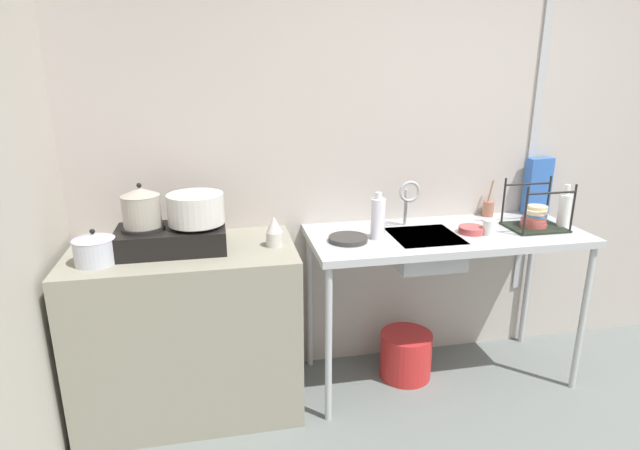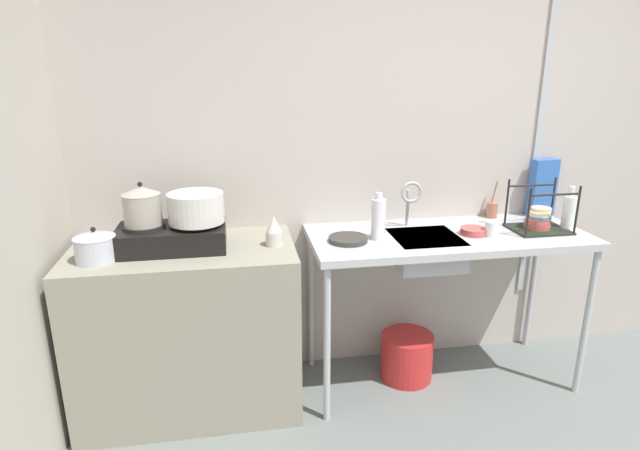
% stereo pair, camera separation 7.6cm
% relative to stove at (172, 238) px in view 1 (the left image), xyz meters
% --- Properties ---
extents(wall_back, '(5.37, 0.10, 2.62)m').
position_rel_stove_xyz_m(wall_back, '(1.72, 0.36, 0.33)').
color(wall_back, '#BAB1A9').
rests_on(wall_back, ground).
extents(wall_metal_strip, '(0.05, 0.01, 2.10)m').
position_rel_stove_xyz_m(wall_metal_strip, '(2.16, 0.30, 0.46)').
color(wall_metal_strip, '#B1B5B9').
extents(counter_concrete, '(1.14, 0.62, 0.92)m').
position_rel_stove_xyz_m(counter_concrete, '(0.05, 0.00, -0.52)').
color(counter_concrete, gray).
rests_on(counter_concrete, ground).
extents(counter_sink, '(1.55, 0.62, 0.92)m').
position_rel_stove_xyz_m(counter_sink, '(1.49, -0.00, -0.13)').
color(counter_sink, '#B1B5B9').
rests_on(counter_sink, ground).
extents(stove, '(0.54, 0.30, 0.14)m').
position_rel_stove_xyz_m(stove, '(0.00, 0.00, 0.00)').
color(stove, black).
rests_on(stove, counter_concrete).
extents(pot_on_left_burner, '(0.19, 0.19, 0.22)m').
position_rel_stove_xyz_m(pot_on_left_burner, '(-0.13, 0.00, 0.17)').
color(pot_on_left_burner, '#A39C8F').
rests_on(pot_on_left_burner, stove).
extents(pot_on_right_burner, '(0.28, 0.28, 0.15)m').
position_rel_stove_xyz_m(pot_on_right_burner, '(0.13, -0.00, 0.15)').
color(pot_on_right_burner, silver).
rests_on(pot_on_right_burner, stove).
extents(pot_beside_stove, '(0.19, 0.19, 0.17)m').
position_rel_stove_xyz_m(pot_beside_stove, '(-0.34, -0.11, 0.01)').
color(pot_beside_stove, silver).
rests_on(pot_beside_stove, counter_concrete).
extents(percolator, '(0.09, 0.09, 0.16)m').
position_rel_stove_xyz_m(percolator, '(0.51, -0.03, 0.01)').
color(percolator, silver).
rests_on(percolator, counter_concrete).
extents(sink_basin, '(0.36, 0.37, 0.16)m').
position_rel_stove_xyz_m(sink_basin, '(1.34, -0.03, -0.14)').
color(sink_basin, '#B1B5B9').
rests_on(sink_basin, counter_sink).
extents(faucet, '(0.12, 0.07, 0.27)m').
position_rel_stove_xyz_m(faucet, '(1.30, 0.14, 0.12)').
color(faucet, '#B1B5B9').
rests_on(faucet, counter_sink).
extents(frying_pan, '(0.21, 0.21, 0.03)m').
position_rel_stove_xyz_m(frying_pan, '(0.91, -0.04, -0.05)').
color(frying_pan, '#32302E').
rests_on(frying_pan, counter_sink).
extents(dish_rack, '(0.31, 0.24, 0.28)m').
position_rel_stove_xyz_m(dish_rack, '(2.01, -0.03, -0.01)').
color(dish_rack, black).
rests_on(dish_rack, counter_sink).
extents(cup_by_rack, '(0.07, 0.07, 0.08)m').
position_rel_stove_xyz_m(cup_by_rack, '(1.70, -0.08, -0.02)').
color(cup_by_rack, silver).
rests_on(cup_by_rack, counter_sink).
extents(small_bowl_on_drainboard, '(0.14, 0.14, 0.04)m').
position_rel_stove_xyz_m(small_bowl_on_drainboard, '(1.61, -0.04, -0.05)').
color(small_bowl_on_drainboard, '#B9494A').
rests_on(small_bowl_on_drainboard, counter_sink).
extents(bottle_by_sink, '(0.08, 0.08, 0.25)m').
position_rel_stove_xyz_m(bottle_by_sink, '(1.07, -0.02, 0.05)').
color(bottle_by_sink, white).
rests_on(bottle_by_sink, counter_sink).
extents(bottle_by_rack, '(0.07, 0.07, 0.25)m').
position_rel_stove_xyz_m(bottle_by_rack, '(2.18, -0.04, 0.04)').
color(bottle_by_rack, white).
rests_on(bottle_by_rack, counter_sink).
extents(cereal_box, '(0.17, 0.09, 0.35)m').
position_rel_stove_xyz_m(cereal_box, '(2.19, 0.26, 0.11)').
color(cereal_box, blue).
rests_on(cereal_box, counter_sink).
extents(utensil_jar, '(0.07, 0.07, 0.22)m').
position_rel_stove_xyz_m(utensil_jar, '(1.87, 0.26, -0.01)').
color(utensil_jar, '#A46750').
rests_on(utensil_jar, counter_sink).
extents(bucket_on_floor, '(0.31, 0.31, 0.28)m').
position_rel_stove_xyz_m(bucket_on_floor, '(1.30, 0.04, -0.84)').
color(bucket_on_floor, red).
rests_on(bucket_on_floor, ground).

